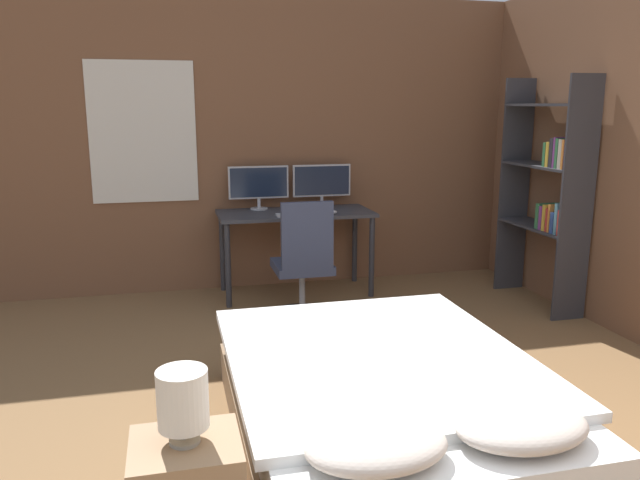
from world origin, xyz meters
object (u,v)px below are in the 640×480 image
(bookshelf, at_px, (552,185))
(desk, at_px, (295,222))
(keyboard, at_px, (300,215))
(office_chair, at_px, (304,273))
(bed, at_px, (384,403))
(bedside_lamp, at_px, (183,400))
(computer_mouse, at_px, (333,212))
(monitor_left, at_px, (259,184))
(monitor_right, at_px, (322,182))

(bookshelf, bearing_deg, desk, 156.04)
(desk, distance_m, keyboard, 0.23)
(desk, bearing_deg, office_chair, -96.85)
(bed, xyz_separation_m, bedside_lamp, (-1.00, -0.62, 0.44))
(office_chair, bearing_deg, desk, 83.15)
(bed, distance_m, bookshelf, 2.91)
(computer_mouse, relative_size, office_chair, 0.07)
(monitor_left, height_order, keyboard, monitor_left)
(bedside_lamp, distance_m, desk, 3.51)
(bookshelf, bearing_deg, bedside_lamp, -141.84)
(office_chair, xyz_separation_m, bookshelf, (2.09, -0.15, 0.67))
(computer_mouse, bearing_deg, monitor_left, 144.96)
(bedside_lamp, relative_size, desk, 0.20)
(office_chair, bearing_deg, bed, -90.44)
(monitor_left, bearing_deg, desk, -35.20)
(bookshelf, bearing_deg, computer_mouse, 158.19)
(bedside_lamp, distance_m, office_chair, 2.79)
(bedside_lamp, distance_m, monitor_right, 3.82)
(bedside_lamp, relative_size, monitor_left, 0.51)
(bedside_lamp, relative_size, keyboard, 0.68)
(desk, xyz_separation_m, keyboard, (-0.00, -0.21, 0.11))
(bed, bearing_deg, computer_mouse, 80.85)
(monitor_right, xyz_separation_m, bookshelf, (1.71, -1.10, 0.06))
(desk, relative_size, keyboard, 3.35)
(computer_mouse, bearing_deg, keyboard, 180.00)
(monitor_right, height_order, office_chair, monitor_right)
(computer_mouse, relative_size, bookshelf, 0.04)
(monitor_left, distance_m, bookshelf, 2.56)
(office_chair, bearing_deg, bedside_lamp, -111.35)
(desk, bearing_deg, monitor_left, 144.80)
(bed, height_order, bookshelf, bookshelf)
(desk, distance_m, monitor_right, 0.50)
(keyboard, distance_m, computer_mouse, 0.30)
(bedside_lamp, height_order, keyboard, bedside_lamp)
(monitor_left, xyz_separation_m, computer_mouse, (0.60, -0.42, -0.22))
(monitor_right, bearing_deg, bedside_lamp, -111.57)
(bed, relative_size, bookshelf, 1.05)
(keyboard, height_order, bookshelf, bookshelf)
(desk, bearing_deg, bookshelf, -23.96)
(bed, height_order, bedside_lamp, bedside_lamp)
(monitor_left, bearing_deg, bookshelf, -25.56)
(monitor_right, relative_size, office_chair, 0.56)
(desk, relative_size, monitor_right, 2.52)
(bedside_lamp, height_order, monitor_left, monitor_left)
(bed, relative_size, monitor_left, 3.71)
(desk, xyz_separation_m, monitor_left, (-0.30, 0.21, 0.33))
(desk, bearing_deg, keyboard, -90.00)
(monitor_left, relative_size, keyboard, 1.33)
(bedside_lamp, xyz_separation_m, computer_mouse, (1.40, 3.12, 0.11))
(bedside_lamp, bearing_deg, monitor_left, 77.25)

